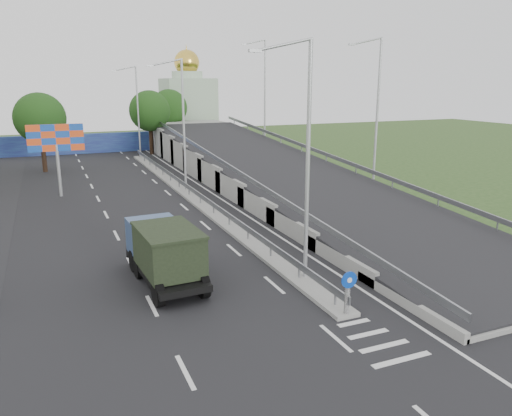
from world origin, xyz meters
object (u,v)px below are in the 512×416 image
lamp_post_near (304,150)px  lamp_post_far (136,107)px  sign_bollard (348,292)px  lamp_post_mid (181,118)px  billboard (56,142)px  church (188,105)px  dump_truck (164,250)px

lamp_post_near → lamp_post_far: size_ratio=1.00×
sign_bollard → lamp_post_far: 44.08m
lamp_post_far → lamp_post_mid: bearing=-90.0°
lamp_post_near → billboard: bearing=112.5°
church → dump_truck: size_ratio=2.27×
sign_bollard → lamp_post_mid: size_ratio=0.17×
sign_bollard → billboard: 27.53m
dump_truck → church: bearing=70.2°
lamp_post_near → lamp_post_far: bearing=90.0°
lamp_post_near → dump_truck: bearing=157.4°
dump_truck → lamp_post_mid: bearing=69.5°
church → billboard: (-19.00, -32.00, -1.12)m
lamp_post_mid → sign_bollard: bearing=-90.3°
lamp_post_mid → lamp_post_far: 20.00m
dump_truck → billboard: bearing=97.1°
lamp_post_mid → billboard: size_ratio=1.83×
lamp_post_mid → lamp_post_far: size_ratio=1.00×
sign_bollard → lamp_post_near: 6.12m
sign_bollard → church: (10.00, 57.83, 4.28)m
lamp_post_far → billboard: 20.24m
lamp_post_near → lamp_post_far: (0.00, 40.00, 0.00)m
church → lamp_post_far: bearing=-125.2°
lamp_post_near → dump_truck: (-5.54, 2.30, -4.35)m
lamp_post_far → lamp_post_near: bearing=-90.0°
lamp_post_mid → dump_truck: (-5.54, -17.70, -4.35)m
lamp_post_near → church: 54.90m
lamp_post_mid → church: (9.89, 34.00, -0.50)m
billboard → lamp_post_mid: bearing=-12.4°
lamp_post_near → lamp_post_far: same height
lamp_post_mid → billboard: (-9.11, 2.00, -1.62)m
church → lamp_post_mid: bearing=-106.2°
lamp_post_near → dump_truck: 7.41m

